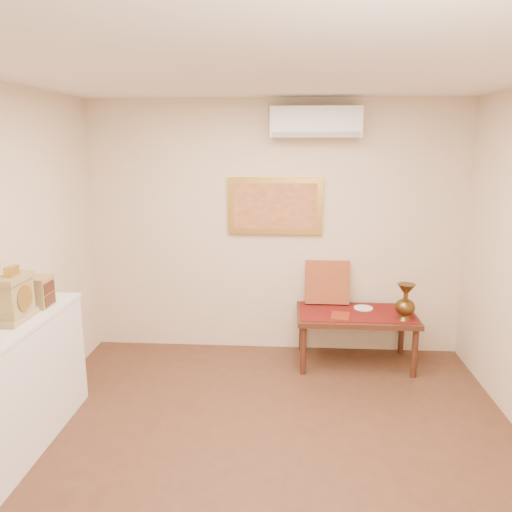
# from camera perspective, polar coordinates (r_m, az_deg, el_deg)

# --- Properties ---
(floor) EXTENTS (4.50, 4.50, 0.00)m
(floor) POSITION_cam_1_polar(r_m,az_deg,el_deg) (3.77, 0.86, -23.81)
(floor) COLOR brown
(floor) RESTS_ON ground
(ceiling) EXTENTS (4.50, 4.50, 0.00)m
(ceiling) POSITION_cam_1_polar(r_m,az_deg,el_deg) (3.06, 1.04, 21.27)
(ceiling) COLOR white
(ceiling) RESTS_ON ground
(wall_back) EXTENTS (4.00, 0.02, 2.70)m
(wall_back) POSITION_cam_1_polar(r_m,az_deg,el_deg) (5.35, 2.17, 3.12)
(wall_back) COLOR beige
(wall_back) RESTS_ON ground
(table_cloth) EXTENTS (1.14, 0.59, 0.01)m
(table_cloth) POSITION_cam_1_polar(r_m,az_deg,el_deg) (5.24, 11.37, -6.35)
(table_cloth) COLOR maroon
(table_cloth) RESTS_ON low_table
(brass_urn_tall) EXTENTS (0.20, 0.20, 0.44)m
(brass_urn_tall) POSITION_cam_1_polar(r_m,az_deg,el_deg) (5.08, 16.73, -4.61)
(brass_urn_tall) COLOR brown
(brass_urn_tall) RESTS_ON table_cloth
(plate) EXTENTS (0.20, 0.20, 0.01)m
(plate) POSITION_cam_1_polar(r_m,az_deg,el_deg) (5.36, 12.17, -5.83)
(plate) COLOR white
(plate) RESTS_ON table_cloth
(menu) EXTENTS (0.22, 0.27, 0.01)m
(menu) POSITION_cam_1_polar(r_m,az_deg,el_deg) (5.08, 9.62, -6.77)
(menu) COLOR maroon
(menu) RESTS_ON table_cloth
(cushion) EXTENTS (0.47, 0.19, 0.48)m
(cushion) POSITION_cam_1_polar(r_m,az_deg,el_deg) (5.41, 8.13, -2.97)
(cushion) COLOR maroon
(cushion) RESTS_ON table_cloth
(display_ledge) EXTENTS (0.37, 2.02, 0.98)m
(display_ledge) POSITION_cam_1_polar(r_m,az_deg,el_deg) (4.02, -27.08, -14.66)
(display_ledge) COLOR white
(display_ledge) RESTS_ON floor
(mantel_clock) EXTENTS (0.17, 0.36, 0.41)m
(mantel_clock) POSITION_cam_1_polar(r_m,az_deg,el_deg) (4.02, -25.84, -4.31)
(mantel_clock) COLOR tan
(mantel_clock) RESTS_ON display_ledge
(wooden_chest) EXTENTS (0.16, 0.21, 0.24)m
(wooden_chest) POSITION_cam_1_polar(r_m,az_deg,el_deg) (4.29, -23.44, -3.77)
(wooden_chest) COLOR tan
(wooden_chest) RESTS_ON display_ledge
(low_table) EXTENTS (1.20, 0.70, 0.55)m
(low_table) POSITION_cam_1_polar(r_m,az_deg,el_deg) (5.26, 11.33, -7.07)
(low_table) COLOR #472215
(low_table) RESTS_ON floor
(painting) EXTENTS (1.00, 0.06, 0.60)m
(painting) POSITION_cam_1_polar(r_m,az_deg,el_deg) (5.29, 2.18, 5.74)
(painting) COLOR #B5903A
(painting) RESTS_ON wall_back
(ac_unit) EXTENTS (0.90, 0.25, 0.30)m
(ac_unit) POSITION_cam_1_polar(r_m,az_deg,el_deg) (5.15, 6.84, 14.93)
(ac_unit) COLOR silver
(ac_unit) RESTS_ON wall_back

